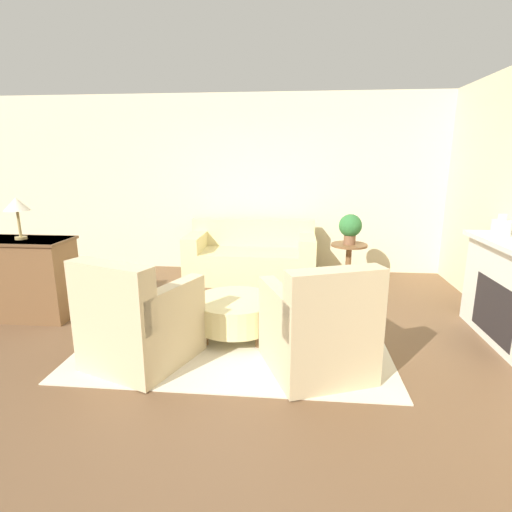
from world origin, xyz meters
The scene contains 12 objects.
ground_plane centered at (0.00, 0.00, 0.00)m, with size 16.00×16.00×0.00m, color brown.
wall_back centered at (0.00, 2.76, 1.40)m, with size 9.41×0.12×2.80m.
rug centered at (0.00, 0.00, 0.01)m, with size 2.99×2.03×0.01m.
couch centered at (-0.08, 2.12, 0.33)m, with size 1.92×0.90×0.89m.
armchair_left centered at (-0.80, -0.57, 0.38)m, with size 1.04×1.09×0.99m.
armchair_right centered at (0.80, -0.57, 0.38)m, with size 1.04×1.09×0.99m.
ottoman_table centered at (-0.02, 0.08, 0.27)m, with size 0.87×0.87×0.40m.
side_table centered at (1.36, 1.90, 0.43)m, with size 0.51×0.51×0.63m.
dresser centered at (-2.48, 0.36, 0.48)m, with size 1.06×0.54×0.93m.
vase_mantel_near centered at (2.70, 0.54, 1.12)m, with size 0.19×0.19×0.23m.
potted_plant_on_side_table centered at (1.36, 1.90, 0.87)m, with size 0.32×0.32×0.43m.
table_lamp centered at (-2.48, 0.36, 1.30)m, with size 0.27×0.27×0.46m.
Camera 1 is at (0.57, -3.76, 1.81)m, focal length 28.00 mm.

